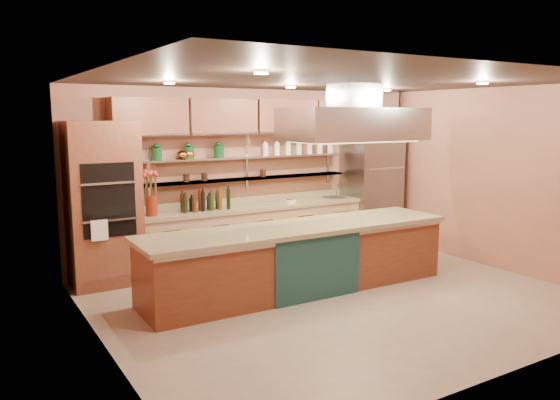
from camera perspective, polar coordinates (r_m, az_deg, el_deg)
floor at (r=7.31m, az=6.18°, el=-10.22°), size 6.00×5.00×0.02m
ceiling at (r=6.93m, az=6.56°, el=12.34°), size 6.00×5.00×0.02m
wall_back at (r=9.07m, az=-3.30°, el=2.66°), size 6.00×0.04×2.80m
wall_front at (r=5.25m, az=23.22°, el=-2.49°), size 6.00×0.04×2.80m
wall_left at (r=5.69m, az=-18.36°, el=-1.41°), size 0.04×5.00×2.80m
wall_right at (r=9.11m, az=21.52°, el=2.09°), size 0.04×5.00×2.80m
oven_stack at (r=7.95m, az=-17.96°, el=-0.43°), size 0.95×0.64×2.30m
refrigerator at (r=10.14m, az=9.51°, el=1.21°), size 0.95×0.72×2.10m
back_counter at (r=8.94m, az=-2.62°, el=-3.50°), size 3.84×0.64×0.93m
wall_shelf_lower at (r=8.94m, az=-3.19°, el=2.25°), size 3.60×0.26×0.03m
wall_shelf_upper at (r=8.91m, az=-3.20°, el=4.49°), size 3.60×0.26×0.03m
upper_cabinets at (r=8.86m, az=-2.80°, el=8.68°), size 4.60×0.36×0.55m
range_hood at (r=7.74m, az=7.69°, el=7.86°), size 2.00×1.00×0.45m
ceiling_downlights at (r=7.08m, az=5.55°, el=12.03°), size 4.00×2.80×0.02m
island at (r=7.45m, az=1.98°, el=-6.09°), size 4.33×0.99×0.90m
flower_vase at (r=8.11m, az=-13.27°, el=-0.59°), size 0.19×0.19×0.29m
oil_bottle_cluster at (r=8.41m, az=-7.73°, el=-0.20°), size 0.86×0.55×0.27m
kitchen_scale at (r=9.13m, az=1.08°, el=0.00°), size 0.18×0.15×0.08m
bar_faucet at (r=9.78m, az=5.90°, el=0.93°), size 0.04×0.04×0.21m
copper_kettle at (r=8.42m, az=-10.22°, el=4.68°), size 0.20×0.20×0.14m
green_canister at (r=8.66m, az=-6.41°, el=5.06°), size 0.20×0.20×0.19m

